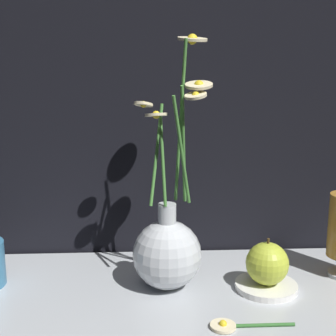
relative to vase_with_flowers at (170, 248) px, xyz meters
name	(u,v)px	position (x,y,z in m)	size (l,w,h in m)	color
ground_plane	(167,296)	(0.00, -0.01, -0.08)	(6.00, 6.00, 0.00)	black
shelf	(167,293)	(0.00, -0.01, -0.07)	(0.80, 0.32, 0.01)	#B2B7BC
vase_with_flowers	(170,248)	(0.00, 0.00, 0.00)	(0.13, 0.11, 0.40)	silver
saucer_plate	(266,286)	(0.16, -0.02, -0.06)	(0.10, 0.10, 0.01)	white
orange_fruit	(267,264)	(0.16, -0.02, -0.02)	(0.07, 0.07, 0.08)	#B7C638
loose_daisy	(233,325)	(0.08, -0.13, -0.06)	(0.12, 0.04, 0.01)	#336B2D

